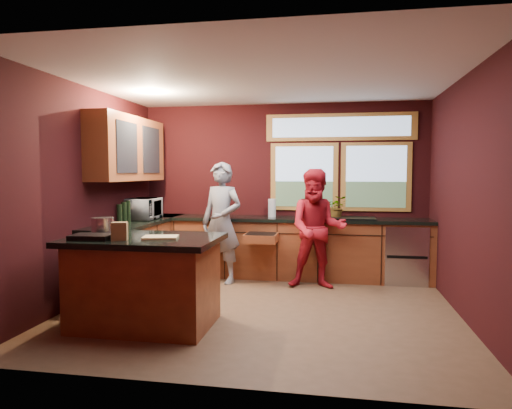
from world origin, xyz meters
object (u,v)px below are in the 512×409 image
(island, at_px, (145,281))
(stock_pot, at_px, (103,226))
(person_red, at_px, (317,229))
(person_grey, at_px, (222,223))
(cutting_board, at_px, (161,237))

(island, height_order, stock_pot, stock_pot)
(island, xyz_separation_m, person_red, (1.72, 1.90, 0.36))
(person_grey, bearing_deg, person_red, 14.50)
(person_grey, xyz_separation_m, person_red, (1.40, -0.10, -0.05))
(island, bearing_deg, stock_pot, 164.74)
(person_grey, bearing_deg, stock_pot, -96.45)
(person_grey, relative_size, cutting_board, 5.05)
(island, height_order, cutting_board, cutting_board)
(person_grey, height_order, stock_pot, person_grey)
(person_red, bearing_deg, stock_pot, -144.79)
(person_grey, bearing_deg, island, -80.38)
(cutting_board, bearing_deg, stock_pot, 165.07)
(person_grey, relative_size, stock_pot, 7.37)
(person_grey, relative_size, person_red, 1.06)
(island, height_order, person_red, person_red)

